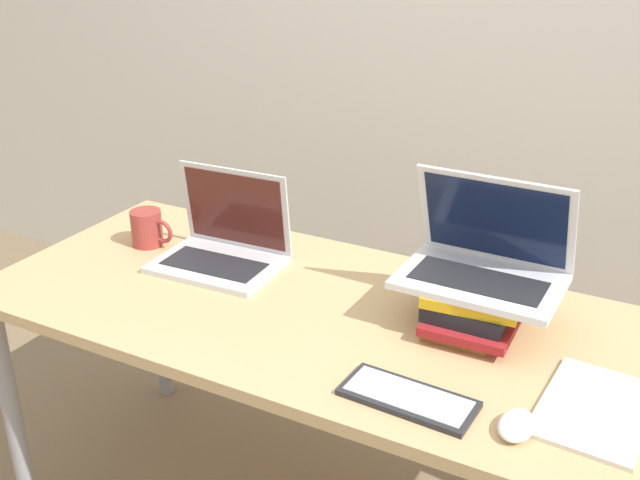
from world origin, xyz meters
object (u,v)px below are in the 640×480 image
wireless_keyboard (408,398)px  book_stack (476,303)px  mouse (517,425)px  notepad (595,409)px  mug (148,228)px  laptop_on_books (485,260)px  laptop_left (223,246)px

wireless_keyboard → book_stack: bearing=86.1°
book_stack → mouse: bearing=-61.4°
notepad → mug: 1.28m
book_stack → mug: 0.96m
book_stack → mouse: 0.39m
mug → laptop_on_books: bearing=1.7°
book_stack → mug: (-0.96, -0.00, -0.00)m
laptop_on_books → wireless_keyboard: 0.40m
book_stack → wireless_keyboard: size_ratio=1.05×
laptop_on_books → notepad: laptop_on_books is taller
laptop_on_books → mouse: bearing=-63.7°
laptop_left → notepad: 1.03m
mouse → notepad: mouse is taller
laptop_on_books → laptop_left: bearing=-177.9°
mouse → mug: (-1.15, 0.34, 0.04)m
mouse → laptop_on_books: bearing=116.3°
laptop_left → notepad: (1.01, -0.21, -0.05)m
wireless_keyboard → mug: mug is taller
book_stack → laptop_on_books: laptop_on_books is taller
book_stack → laptop_on_books: bearing=78.4°
laptop_left → laptop_on_books: 0.71m
laptop_left → wireless_keyboard: laptop_left is taller
laptop_left → mouse: (0.89, -0.34, -0.04)m
wireless_keyboard → notepad: bearing=22.6°
laptop_on_books → mug: laptop_on_books is taller
mug → wireless_keyboard: bearing=-20.3°
laptop_left → notepad: size_ratio=1.12×
notepad → mug: mug is taller
book_stack → mouse: size_ratio=2.76×
mouse → notepad: 0.18m
book_stack → wireless_keyboard: bearing=-93.9°
laptop_left → laptop_on_books: bearing=2.1°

